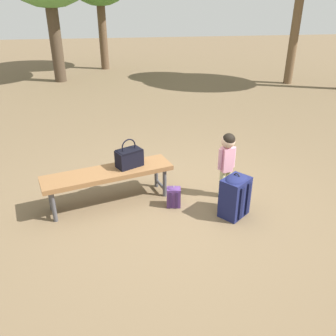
{
  "coord_description": "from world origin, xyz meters",
  "views": [
    {
      "loc": [
        -0.66,
        -3.75,
        2.38
      ],
      "look_at": [
        -0.04,
        0.13,
        0.45
      ],
      "focal_mm": 37.53,
      "sensor_mm": 36.0,
      "label": 1
    }
  ],
  "objects_px": {
    "park_bench": "(108,175)",
    "backpack_large": "(235,194)",
    "handbag": "(129,157)",
    "backpack_small": "(174,196)",
    "child_standing": "(227,155)"
  },
  "relations": [
    {
      "from": "child_standing",
      "to": "backpack_small",
      "type": "xyz_separation_m",
      "value": [
        -0.7,
        -0.14,
        -0.44
      ]
    },
    {
      "from": "park_bench",
      "to": "handbag",
      "type": "relative_size",
      "value": 4.48
    },
    {
      "from": "park_bench",
      "to": "child_standing",
      "type": "xyz_separation_m",
      "value": [
        1.49,
        -0.07,
        0.19
      ]
    },
    {
      "from": "park_bench",
      "to": "backpack_small",
      "type": "relative_size",
      "value": 5.7
    },
    {
      "from": "handbag",
      "to": "backpack_small",
      "type": "xyz_separation_m",
      "value": [
        0.51,
        -0.3,
        -0.43
      ]
    },
    {
      "from": "park_bench",
      "to": "backpack_large",
      "type": "xyz_separation_m",
      "value": [
        1.46,
        -0.51,
        -0.11
      ]
    },
    {
      "from": "park_bench",
      "to": "backpack_small",
      "type": "bearing_deg",
      "value": -14.89
    },
    {
      "from": "handbag",
      "to": "park_bench",
      "type": "bearing_deg",
      "value": -161.76
    },
    {
      "from": "park_bench",
      "to": "handbag",
      "type": "bearing_deg",
      "value": 18.24
    },
    {
      "from": "handbag",
      "to": "backpack_large",
      "type": "relative_size",
      "value": 0.66
    },
    {
      "from": "park_bench",
      "to": "backpack_large",
      "type": "relative_size",
      "value": 2.94
    },
    {
      "from": "park_bench",
      "to": "backpack_large",
      "type": "distance_m",
      "value": 1.56
    },
    {
      "from": "handbag",
      "to": "child_standing",
      "type": "relative_size",
      "value": 0.42
    },
    {
      "from": "child_standing",
      "to": "backpack_large",
      "type": "bearing_deg",
      "value": -92.78
    },
    {
      "from": "child_standing",
      "to": "backpack_large",
      "type": "height_order",
      "value": "child_standing"
    }
  ]
}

